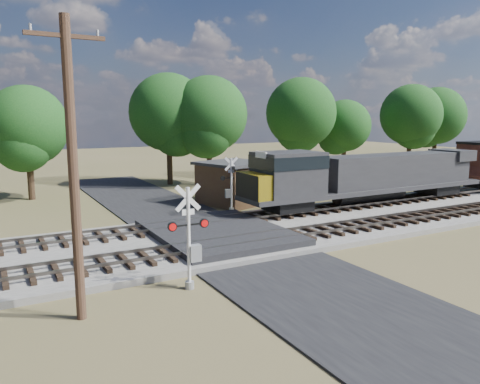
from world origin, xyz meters
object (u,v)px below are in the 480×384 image
crossing_signal_far (230,189)px  utility_pole (73,165)px  equipment_shed (235,183)px  crossing_signal_near (191,246)px

crossing_signal_far → utility_pole: 19.28m
crossing_signal_far → equipment_shed: bearing=-112.4°
crossing_signal_near → equipment_shed: 18.70m
crossing_signal_near → equipment_shed: (10.33, 15.58, -0.09)m
crossing_signal_far → utility_pole: (-13.03, -13.71, 3.71)m
utility_pole → equipment_shed: utility_pole is taller
utility_pole → equipment_shed: 22.41m
crossing_signal_far → utility_pole: size_ratio=0.40×
crossing_signal_near → equipment_shed: crossing_signal_near is taller
crossing_signal_far → utility_pole: utility_pole is taller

